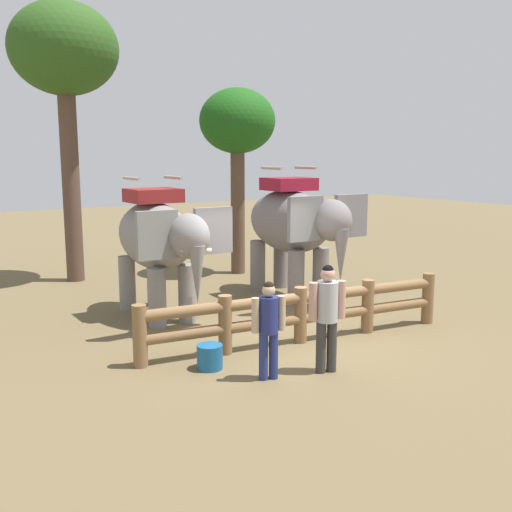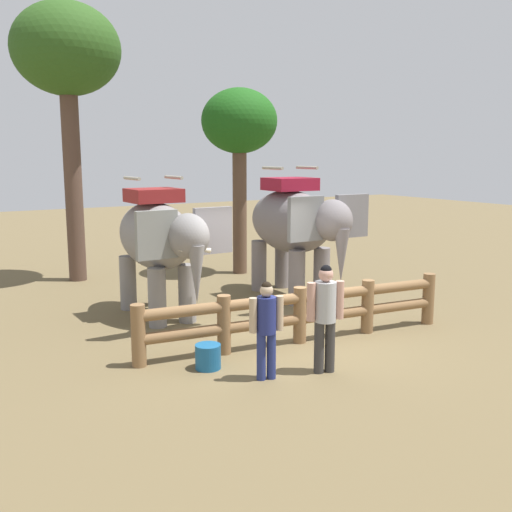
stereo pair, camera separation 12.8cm
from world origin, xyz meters
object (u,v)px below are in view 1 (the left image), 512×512
Objects in this scene: elephant_near_left at (159,240)px; tree_back_center at (64,57)px; tourist_woman_in_black at (269,323)px; log_fence at (301,311)px; feed_bucket at (210,357)px; tourist_man_in_blue at (327,311)px; elephant_center at (294,225)px; tree_far_left at (237,127)px.

elephant_near_left is 0.47× the size of tree_back_center.
log_fence is at bearing 39.39° from tourist_woman_in_black.
elephant_near_left is 8.29× the size of feed_bucket.
elephant_near_left reaches higher than tourist_man_in_blue.
elephant_center is 8.73× the size of feed_bucket.
log_fence is 1.60m from tourist_man_in_blue.
log_fence is 4.01× the size of tourist_woman_in_black.
tourist_man_in_blue is 0.33× the size of tree_far_left.
elephant_near_left is 4.54m from tourist_man_in_blue.
feed_bucket is at bearing 123.31° from tourist_woman_in_black.
tree_far_left reaches higher than log_fence.
tree_far_left is (0.35, 3.33, 2.44)m from elephant_center.
tree_far_left is (2.79, 7.73, 3.21)m from tourist_man_in_blue.
elephant_near_left is 4.22m from tourist_woman_in_black.
elephant_near_left is 3.62m from feed_bucket.
tourist_man_in_blue is 2.06m from feed_bucket.
elephant_near_left reaches higher than feed_bucket.
elephant_near_left is 0.66× the size of tree_far_left.
tourist_woman_in_black is at bearing -116.53° from tree_far_left.
elephant_center is at bearing 57.10° from log_fence.
tree_back_center reaches higher than tourist_man_in_blue.
tourist_man_in_blue is at bearing -35.67° from feed_bucket.
tourist_woman_in_black is (0.08, -4.14, -0.79)m from elephant_near_left.
elephant_center is at bearing -49.79° from tree_back_center.
tree_back_center is (-1.59, 9.17, 4.96)m from tourist_man_in_blue.
tourist_woman_in_black is 0.21× the size of tree_back_center.
elephant_near_left is (-1.58, 2.91, 1.09)m from log_fence.
elephant_near_left is 5.70m from tree_far_left.
tree_far_left is (3.83, 3.37, 2.54)m from elephant_near_left.
tourist_woman_in_black reaches higher than log_fence.
tourist_woman_in_black is at bearing -85.97° from tree_back_center.
log_fence is 1.78× the size of elephant_near_left.
tree_far_left is at bearing 84.06° from elephant_center.
tourist_man_in_blue is (1.04, -4.37, -0.67)m from elephant_near_left.
tree_back_center is at bearing 105.38° from log_fence.
tourist_woman_in_black is at bearing 166.81° from tourist_man_in_blue.
tree_far_left is at bearing 56.89° from feed_bucket.
tourist_man_in_blue is 8.83m from tree_far_left.
tourist_woman_in_black is at bearing -56.69° from feed_bucket.
elephant_center reaches higher than elephant_near_left.
tourist_man_in_blue is at bearing -13.19° from tourist_woman_in_black.
tourist_woman_in_black is 0.99m from tourist_man_in_blue.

